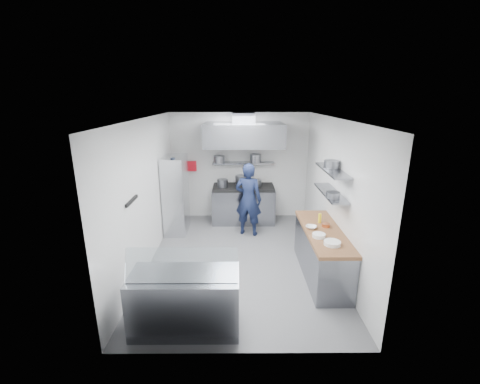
{
  "coord_description": "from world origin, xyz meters",
  "views": [
    {
      "loc": [
        -0.04,
        -5.87,
        3.18
      ],
      "look_at": [
        0.0,
        0.6,
        1.25
      ],
      "focal_mm": 24.0,
      "sensor_mm": 36.0,
      "label": 1
    }
  ],
  "objects_px": {
    "wire_rack": "(176,195)",
    "display_case": "(185,301)",
    "gas_range": "(243,205)",
    "chef": "(248,200)"
  },
  "relations": [
    {
      "from": "chef",
      "to": "gas_range",
      "type": "bearing_deg",
      "value": -66.76
    },
    {
      "from": "gas_range",
      "to": "wire_rack",
      "type": "height_order",
      "value": "wire_rack"
    },
    {
      "from": "gas_range",
      "to": "chef",
      "type": "xyz_separation_m",
      "value": [
        0.1,
        -0.83,
        0.42
      ]
    },
    {
      "from": "chef",
      "to": "display_case",
      "type": "height_order",
      "value": "chef"
    },
    {
      "from": "gas_range",
      "to": "display_case",
      "type": "xyz_separation_m",
      "value": [
        -0.88,
        -4.1,
        -0.03
      ]
    },
    {
      "from": "chef",
      "to": "display_case",
      "type": "distance_m",
      "value": 3.44
    },
    {
      "from": "gas_range",
      "to": "chef",
      "type": "relative_size",
      "value": 0.92
    },
    {
      "from": "gas_range",
      "to": "wire_rack",
      "type": "relative_size",
      "value": 0.86
    },
    {
      "from": "wire_rack",
      "to": "display_case",
      "type": "relative_size",
      "value": 1.23
    },
    {
      "from": "wire_rack",
      "to": "display_case",
      "type": "height_order",
      "value": "wire_rack"
    }
  ]
}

